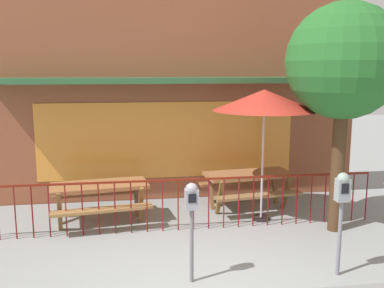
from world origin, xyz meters
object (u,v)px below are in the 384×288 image
picnic_table_left (100,192)px  parking_meter_far (192,206)px  parking_meter_near (342,197)px  street_tree (344,63)px  patio_umbrella (264,101)px  picnic_table_right (248,180)px

picnic_table_left → parking_meter_far: bearing=-61.2°
parking_meter_near → street_tree: street_tree is taller
patio_umbrella → street_tree: 1.54m
parking_meter_near → parking_meter_far: bearing=177.1°
picnic_table_right → street_tree: (1.24, -1.43, 2.41)m
parking_meter_far → parking_meter_near: bearing=-2.9°
picnic_table_right → parking_meter_far: bearing=-118.8°
picnic_table_right → patio_umbrella: patio_umbrella is taller
picnic_table_right → parking_meter_near: size_ratio=1.29×
picnic_table_right → street_tree: size_ratio=0.48×
picnic_table_left → parking_meter_near: bearing=-37.1°
parking_meter_near → picnic_table_left: bearing=142.9°
patio_umbrella → picnic_table_right: bearing=96.1°
picnic_table_left → patio_umbrella: (3.11, -0.26, 1.72)m
parking_meter_near → street_tree: size_ratio=0.37×
patio_umbrella → parking_meter_near: 2.69m
parking_meter_near → parking_meter_far: parking_meter_near is taller
picnic_table_right → patio_umbrella: (0.07, -0.69, 1.72)m
picnic_table_left → street_tree: street_tree is taller
picnic_table_left → parking_meter_far: size_ratio=1.39×
street_tree → picnic_table_left: bearing=166.9°
patio_umbrella → parking_meter_far: patio_umbrella is taller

